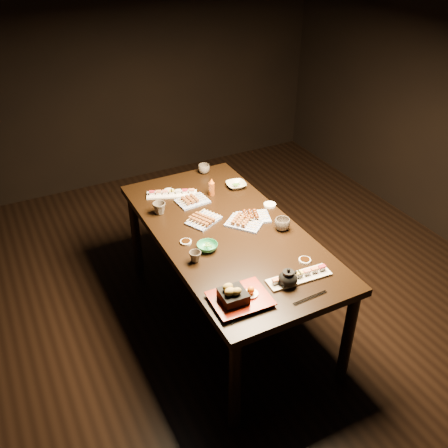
{
  "coord_description": "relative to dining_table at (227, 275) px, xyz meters",
  "views": [
    {
      "loc": [
        -1.48,
        -2.34,
        2.58
      ],
      "look_at": [
        -0.21,
        0.13,
        0.77
      ],
      "focal_mm": 40.0,
      "sensor_mm": 36.0,
      "label": 1
    }
  ],
  "objects": [
    {
      "name": "tempura_tray",
      "position": [
        -0.26,
        -0.65,
        0.43
      ],
      "size": [
        0.33,
        0.27,
        0.12
      ],
      "primitive_type": null,
      "rotation": [
        0.0,
        0.0,
        -0.04
      ],
      "color": "black",
      "rests_on": "dining_table"
    },
    {
      "name": "teacup_near_left",
      "position": [
        -0.33,
        -0.21,
        0.41
      ],
      "size": [
        0.09,
        0.09,
        0.07
      ],
      "primitive_type": "imported",
      "rotation": [
        0.0,
        0.0,
        -0.28
      ],
      "color": "#51473E",
      "rests_on": "dining_table"
    },
    {
      "name": "sauce_dish_se",
      "position": [
        0.26,
        -0.51,
        0.38
      ],
      "size": [
        0.09,
        0.09,
        0.01
      ],
      "primitive_type": "cylinder",
      "rotation": [
        0.0,
        0.0,
        -0.18
      ],
      "color": "white",
      "rests_on": "dining_table"
    },
    {
      "name": "edamame_bowl_green",
      "position": [
        -0.21,
        -0.13,
        0.4
      ],
      "size": [
        0.18,
        0.18,
        0.04
      ],
      "primitive_type": "imported",
      "rotation": [
        0.0,
        0.0,
        -0.51
      ],
      "color": "#319762",
      "rests_on": "dining_table"
    },
    {
      "name": "chopsticks_se",
      "position": [
        0.09,
        -0.8,
        0.38
      ],
      "size": [
        0.22,
        0.03,
        0.01
      ],
      "primitive_type": null,
      "rotation": [
        0.0,
        0.0,
        0.04
      ],
      "color": "black",
      "rests_on": "dining_table"
    },
    {
      "name": "teapot",
      "position": [
        0.05,
        -0.65,
        0.43
      ],
      "size": [
        0.16,
        0.16,
        0.11
      ],
      "primitive_type": null,
      "rotation": [
        0.0,
        0.0,
        0.26
      ],
      "color": "black",
      "rests_on": "dining_table"
    },
    {
      "name": "yakitori_plate_left",
      "position": [
        -0.06,
        0.44,
        0.4
      ],
      "size": [
        0.23,
        0.18,
        0.06
      ],
      "primitive_type": null,
      "rotation": [
        0.0,
        0.0,
        0.08
      ],
      "color": "#828EB6",
      "rests_on": "dining_table"
    },
    {
      "name": "sushi_platter_near",
      "position": [
        0.14,
        -0.63,
        0.4
      ],
      "size": [
        0.39,
        0.13,
        0.05
      ],
      "primitive_type": null,
      "rotation": [
        0.0,
        0.0,
        -0.06
      ],
      "color": "white",
      "rests_on": "dining_table"
    },
    {
      "name": "yakitori_plate_center",
      "position": [
        -0.09,
        0.17,
        0.4
      ],
      "size": [
        0.27,
        0.24,
        0.06
      ],
      "primitive_type": null,
      "rotation": [
        0.0,
        0.0,
        0.46
      ],
      "color": "#828EB6",
      "rests_on": "dining_table"
    },
    {
      "name": "ground",
      "position": [
        0.21,
        -0.08,
        -0.38
      ],
      "size": [
        5.0,
        5.0,
        0.0
      ],
      "primitive_type": "plane",
      "color": "black",
      "rests_on": "ground"
    },
    {
      "name": "chopsticks_near",
      "position": [
        -0.29,
        -0.75,
        0.38
      ],
      "size": [
        0.19,
        0.08,
        0.01
      ],
      "primitive_type": null,
      "rotation": [
        0.0,
        0.0,
        0.33
      ],
      "color": "black",
      "rests_on": "dining_table"
    },
    {
      "name": "sushi_platter_far",
      "position": [
        -0.15,
        0.6,
        0.4
      ],
      "size": [
        0.38,
        0.23,
        0.05
      ],
      "primitive_type": null,
      "rotation": [
        0.0,
        0.0,
        2.76
      ],
      "color": "white",
      "rests_on": "dining_table"
    },
    {
      "name": "teacup_far_left",
      "position": [
        -0.32,
        0.4,
        0.42
      ],
      "size": [
        0.12,
        0.12,
        0.08
      ],
      "primitive_type": "imported",
      "rotation": [
        0.0,
        0.0,
        -0.59
      ],
      "color": "#51473E",
      "rests_on": "dining_table"
    },
    {
      "name": "teacup_mid_right",
      "position": [
        0.33,
        -0.16,
        0.42
      ],
      "size": [
        0.14,
        0.14,
        0.08
      ],
      "primitive_type": "imported",
      "rotation": [
        0.0,
        0.0,
        -0.44
      ],
      "color": "#51473E",
      "rests_on": "dining_table"
    },
    {
      "name": "edamame_bowl_cream",
      "position": [
        0.33,
        0.49,
        0.39
      ],
      "size": [
        0.17,
        0.17,
        0.04
      ],
      "primitive_type": "imported",
      "rotation": [
        0.0,
        0.0,
        -0.15
      ],
      "color": "beige",
      "rests_on": "dining_table"
    },
    {
      "name": "condiment_bottle",
      "position": [
        0.11,
        0.47,
        0.44
      ],
      "size": [
        0.05,
        0.05,
        0.13
      ],
      "primitive_type": "cylinder",
      "rotation": [
        0.0,
        0.0,
        -0.05
      ],
      "color": "brown",
      "rests_on": "dining_table"
    },
    {
      "name": "dining_table",
      "position": [
        0.0,
        0.0,
        0.0
      ],
      "size": [
        1.19,
        1.93,
        0.75
      ],
      "primitive_type": "cube",
      "rotation": [
        0.0,
        0.0,
        -0.17
      ],
      "color": "black",
      "rests_on": "ground"
    },
    {
      "name": "sauce_dish_west",
      "position": [
        -0.3,
        -0.01,
        0.38
      ],
      "size": [
        0.09,
        0.09,
        0.01
      ],
      "primitive_type": "cylinder",
      "rotation": [
        0.0,
        0.0,
        0.2
      ],
      "color": "white",
      "rests_on": "dining_table"
    },
    {
      "name": "teacup_far_right",
      "position": [
        0.21,
        0.81,
        0.41
      ],
      "size": [
        0.12,
        0.12,
        0.07
      ],
      "primitive_type": "imported",
      "rotation": [
        0.0,
        0.0,
        -0.49
      ],
      "color": "#51473E",
      "rests_on": "dining_table"
    },
    {
      "name": "sauce_dish_east",
      "position": [
        0.41,
        0.14,
        0.38
      ],
      "size": [
        0.1,
        0.1,
        0.02
      ],
      "primitive_type": "cylinder",
      "rotation": [
        0.0,
        0.0,
        0.09
      ],
      "color": "white",
      "rests_on": "dining_table"
    },
    {
      "name": "yakitori_plate_right",
      "position": [
        0.14,
        0.01,
        0.4
      ],
      "size": [
        0.28,
        0.29,
        0.06
      ],
      "primitive_type": null,
      "rotation": [
        0.0,
        0.0,
        -0.89
      ],
      "color": "#828EB6",
      "rests_on": "dining_table"
    },
    {
      "name": "tsukune_plate",
      "position": [
        0.23,
        0.05,
        0.4
      ],
      "size": [
        0.26,
        0.22,
        0.06
      ],
      "primitive_type": null,
      "rotation": [
        0.0,
        0.0,
        -0.32
      ],
      "color": "#828EB6",
      "rests_on": "dining_table"
    },
    {
      "name": "sauce_dish_nw",
      "position": [
        -0.15,
        0.66,
        0.38
      ],
      "size": [
        0.08,
        0.08,
        0.01
      ],
      "primitive_type": "cylinder",
      "rotation": [
        0.0,
        0.0,
        -0.05
      ],
      "color": "white",
      "rests_on": "dining_table"
    }
  ]
}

